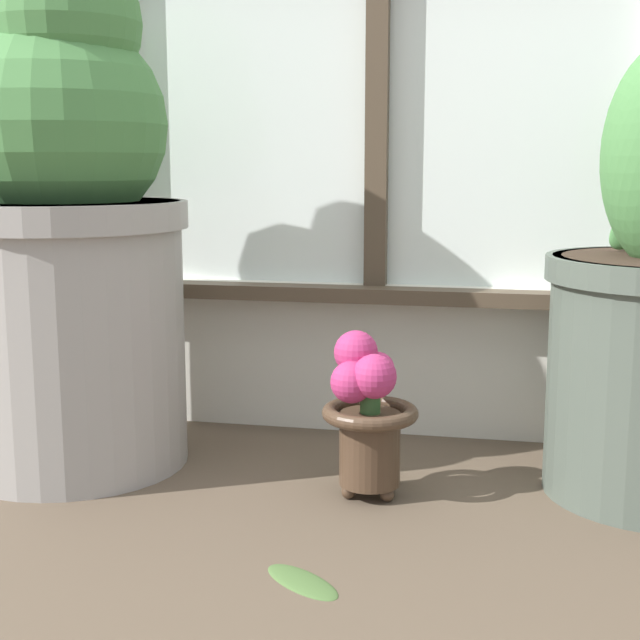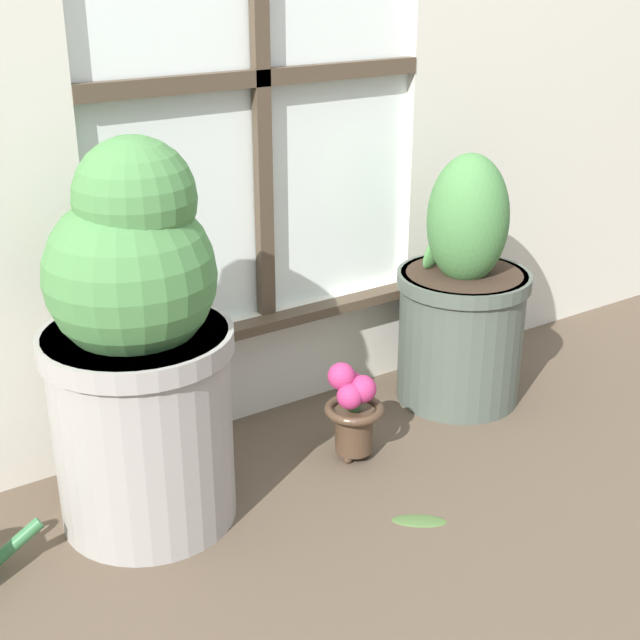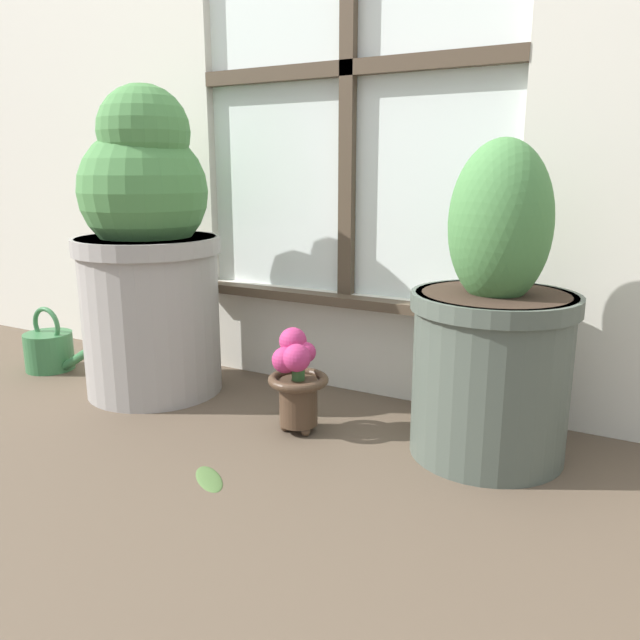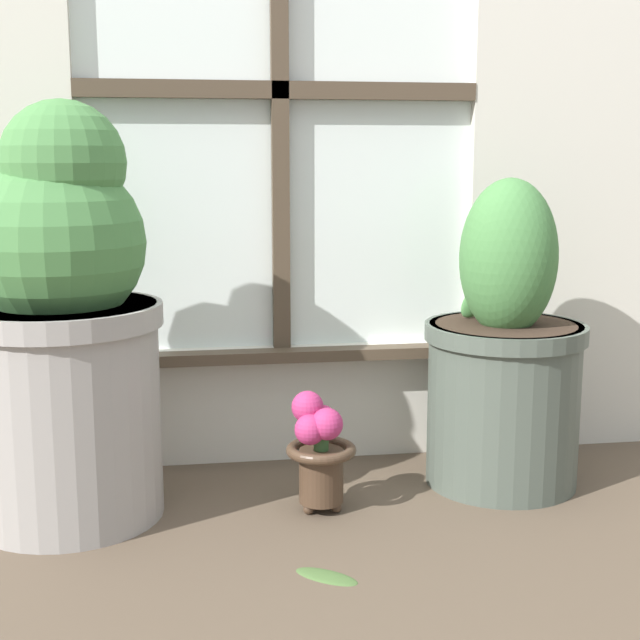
{
  "view_description": "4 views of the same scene",
  "coord_description": "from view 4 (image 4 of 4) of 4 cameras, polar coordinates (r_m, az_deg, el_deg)",
  "views": [
    {
      "loc": [
        0.21,
        -0.94,
        0.45
      ],
      "look_at": [
        -0.05,
        0.29,
        0.23
      ],
      "focal_mm": 50.0,
      "sensor_mm": 36.0,
      "label": 1
    },
    {
      "loc": [
        -0.98,
        -1.17,
        1.05
      ],
      "look_at": [
        -0.03,
        0.25,
        0.34
      ],
      "focal_mm": 50.0,
      "sensor_mm": 36.0,
      "label": 2
    },
    {
      "loc": [
        0.7,
        -0.88,
        0.56
      ],
      "look_at": [
        0.05,
        0.29,
        0.24
      ],
      "focal_mm": 35.0,
      "sensor_mm": 36.0,
      "label": 3
    },
    {
      "loc": [
        -0.21,
        -1.35,
        0.66
      ],
      "look_at": [
        0.04,
        0.27,
        0.36
      ],
      "focal_mm": 50.0,
      "sensor_mm": 36.0,
      "label": 4
    }
  ],
  "objects": [
    {
      "name": "potted_plant_right",
      "position": [
        1.83,
        11.71,
        -2.59
      ],
      "size": [
        0.32,
        0.32,
        0.62
      ],
      "color": "#4C564C",
      "rests_on": "ground_plane"
    },
    {
      "name": "potted_plant_left",
      "position": [
        1.67,
        -16.16,
        -0.28
      ],
      "size": [
        0.36,
        0.36,
        0.76
      ],
      "color": "#9E9993",
      "rests_on": "ground_plane"
    },
    {
      "name": "fallen_leaf",
      "position": [
        1.48,
        0.42,
        -15.97
      ],
      "size": [
        0.11,
        0.1,
        0.01
      ],
      "color": "#476633",
      "rests_on": "ground_plane"
    },
    {
      "name": "ground_plane",
      "position": [
        1.52,
        -0.09,
        -15.31
      ],
      "size": [
        10.0,
        10.0,
        0.0
      ],
      "primitive_type": "plane",
      "color": "brown"
    },
    {
      "name": "flower_vase",
      "position": [
        1.68,
        -0.05,
        -8.16
      ],
      "size": [
        0.13,
        0.13,
        0.23
      ],
      "color": "#473323",
      "rests_on": "ground_plane"
    }
  ]
}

